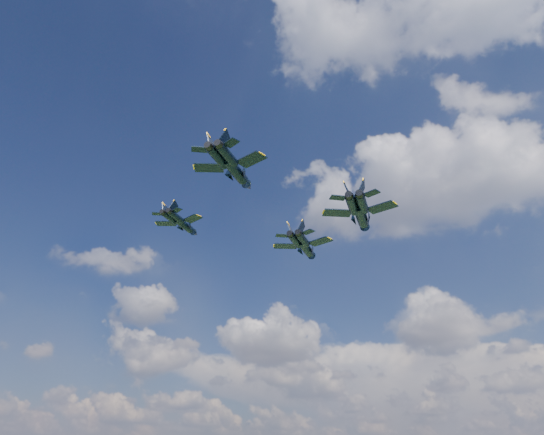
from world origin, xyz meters
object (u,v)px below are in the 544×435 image
at_px(jet_lead, 306,248).
at_px(jet_right, 361,216).
at_px(jet_slot, 236,171).
at_px(jet_left, 185,225).

distance_m(jet_lead, jet_right, 24.98).
xyz_separation_m(jet_lead, jet_slot, (5.07, -36.37, 0.28)).
xyz_separation_m(jet_lead, jet_left, (-15.22, -24.90, -0.59)).
distance_m(jet_right, jet_slot, 25.49).
relative_size(jet_left, jet_slot, 0.80).
height_order(jet_left, jet_slot, jet_slot).
bearing_deg(jet_left, jet_lead, 50.06).
distance_m(jet_lead, jet_left, 29.18).
bearing_deg(jet_slot, jet_lead, 87.54).
xyz_separation_m(jet_lead, jet_right, (19.34, -15.51, -3.06)).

